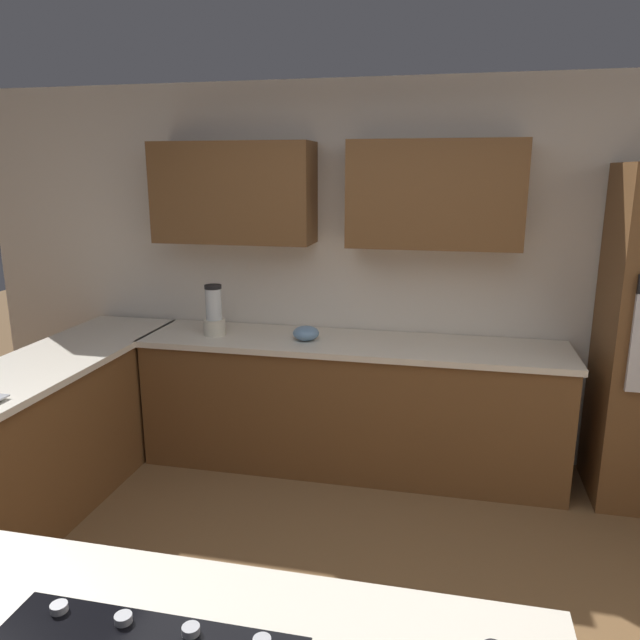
{
  "coord_description": "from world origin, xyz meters",
  "views": [
    {
      "loc": [
        -0.53,
        2.1,
        2.0
      ],
      "look_at": [
        0.25,
        -1.42,
        1.11
      ],
      "focal_mm": 33.87,
      "sensor_mm": 36.0,
      "label": 1
    }
  ],
  "objects": [
    {
      "name": "wall_back",
      "position": [
        0.07,
        -2.05,
        1.44
      ],
      "size": [
        6.0,
        0.44,
        2.6
      ],
      "color": "silver",
      "rests_on": "ground"
    },
    {
      "name": "lower_cabinets_back",
      "position": [
        0.1,
        -1.72,
        0.43
      ],
      "size": [
        2.8,
        0.6,
        0.86
      ],
      "primitive_type": "cube",
      "color": "brown",
      "rests_on": "ground"
    },
    {
      "name": "countertop_back",
      "position": [
        0.1,
        -1.72,
        0.88
      ],
      "size": [
        2.84,
        0.64,
        0.04
      ],
      "primitive_type": "cube",
      "color": "silver",
      "rests_on": "lower_cabinets_back"
    },
    {
      "name": "lower_cabinets_side",
      "position": [
        1.82,
        -0.55,
        0.43
      ],
      "size": [
        0.6,
        2.9,
        0.86
      ],
      "primitive_type": "cube",
      "color": "brown",
      "rests_on": "ground"
    },
    {
      "name": "countertop_side",
      "position": [
        1.82,
        -0.55,
        0.88
      ],
      "size": [
        0.64,
        2.94,
        0.04
      ],
      "primitive_type": "cube",
      "color": "silver",
      "rests_on": "lower_cabinets_side"
    },
    {
      "name": "blender",
      "position": [
        1.05,
        -1.68,
        1.05
      ],
      "size": [
        0.15,
        0.15,
        0.35
      ],
      "color": "beige",
      "rests_on": "countertop_back"
    },
    {
      "name": "mixing_bowl",
      "position": [
        0.4,
        -1.68,
        0.95
      ],
      "size": [
        0.18,
        0.18,
        0.1
      ],
      "primitive_type": "ellipsoid",
      "color": "#668CB2",
      "rests_on": "countertop_back"
    }
  ]
}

